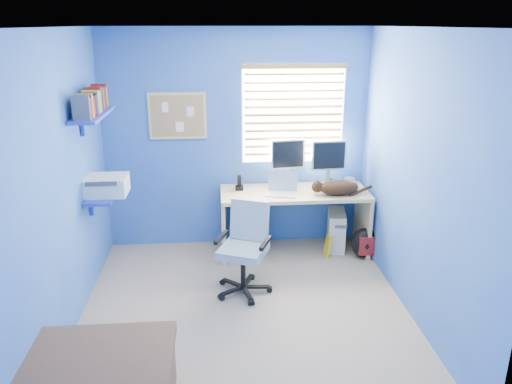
{
  "coord_description": "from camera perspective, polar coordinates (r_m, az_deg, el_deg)",
  "views": [
    {
      "loc": [
        -0.23,
        -3.99,
        2.53
      ],
      "look_at": [
        0.15,
        0.65,
        0.95
      ],
      "focal_mm": 35.0,
      "sensor_mm": 36.0,
      "label": 1
    }
  ],
  "objects": [
    {
      "name": "wall_left",
      "position": [
        4.38,
        -21.33,
        0.43
      ],
      "size": [
        0.01,
        3.2,
        2.5
      ],
      "primitive_type": "cube",
      "color": "blue",
      "rests_on": "ground"
    },
    {
      "name": "wall_shelves",
      "position": [
        4.99,
        -17.64,
        5.18
      ],
      "size": [
        0.42,
        0.9,
        1.05
      ],
      "color": "#253BB9",
      "rests_on": "ground"
    },
    {
      "name": "desk",
      "position": [
        5.73,
        4.34,
        -3.43
      ],
      "size": [
        1.65,
        0.65,
        0.74
      ],
      "primitive_type": "cube",
      "color": "#D6B579",
      "rests_on": "floor"
    },
    {
      "name": "phone",
      "position": [
        5.63,
        -1.92,
        1.12
      ],
      "size": [
        0.09,
        0.11,
        0.17
      ],
      "primitive_type": "cube",
      "rotation": [
        0.0,
        0.0,
        -0.03
      ],
      "color": "black",
      "rests_on": "desk"
    },
    {
      "name": "monitor_left",
      "position": [
        5.76,
        3.64,
        3.41
      ],
      "size": [
        0.41,
        0.18,
        0.54
      ],
      "primitive_type": "cube",
      "rotation": [
        0.0,
        0.0,
        0.15
      ],
      "color": "silver",
      "rests_on": "desk"
    },
    {
      "name": "drawer_boxes",
      "position": [
        5.84,
        -0.53,
        -4.02
      ],
      "size": [
        0.35,
        0.28,
        0.54
      ],
      "primitive_type": "cube",
      "color": "tan",
      "rests_on": "floor"
    },
    {
      "name": "mug",
      "position": [
        5.86,
        8.29,
        1.27
      ],
      "size": [
        0.1,
        0.09,
        0.1
      ],
      "primitive_type": "imported",
      "color": "#29575A",
      "rests_on": "desk"
    },
    {
      "name": "cd_spindle",
      "position": [
        5.96,
        10.64,
        1.29
      ],
      "size": [
        0.13,
        0.13,
        0.07
      ],
      "primitive_type": "cylinder",
      "color": "silver",
      "rests_on": "desk"
    },
    {
      "name": "ceiling",
      "position": [
        3.99,
        -1.46,
        18.33
      ],
      "size": [
        3.0,
        3.2,
        0.0
      ],
      "primitive_type": "cube",
      "color": "white",
      "rests_on": "wall_back"
    },
    {
      "name": "window_blinds",
      "position": [
        5.71,
        4.31,
        8.82
      ],
      "size": [
        1.15,
        0.05,
        1.1
      ],
      "color": "white",
      "rests_on": "ground"
    },
    {
      "name": "laptop",
      "position": [
        5.46,
        2.95,
        0.83
      ],
      "size": [
        0.38,
        0.33,
        0.22
      ],
      "primitive_type": "cube",
      "rotation": [
        0.0,
        0.0,
        -0.25
      ],
      "color": "silver",
      "rests_on": "desk"
    },
    {
      "name": "office_chair",
      "position": [
        4.93,
        -1.31,
        -7.72
      ],
      "size": [
        0.67,
        0.67,
        0.89
      ],
      "color": "black",
      "rests_on": "floor"
    },
    {
      "name": "floor",
      "position": [
        4.73,
        -1.21,
        -13.6
      ],
      "size": [
        3.0,
        3.2,
        0.0
      ],
      "primitive_type": "cube",
      "color": "tan",
      "rests_on": "ground"
    },
    {
      "name": "tower_pc",
      "position": [
        5.95,
        9.14,
        -4.28
      ],
      "size": [
        0.26,
        0.47,
        0.45
      ],
      "primitive_type": "cube",
      "rotation": [
        0.0,
        0.0,
        -0.17
      ],
      "color": "beige",
      "rests_on": "floor"
    },
    {
      "name": "wall_right",
      "position": [
        4.53,
        17.99,
        1.41
      ],
      "size": [
        0.01,
        3.2,
        2.5
      ],
      "primitive_type": "cube",
      "color": "blue",
      "rests_on": "ground"
    },
    {
      "name": "monitor_right",
      "position": [
        5.76,
        8.26,
        3.25
      ],
      "size": [
        0.41,
        0.14,
        0.54
      ],
      "primitive_type": "cube",
      "rotation": [
        0.0,
        0.0,
        0.06
      ],
      "color": "silver",
      "rests_on": "desk"
    },
    {
      "name": "corkboard",
      "position": [
        5.67,
        -8.96,
        8.58
      ],
      "size": [
        0.64,
        0.02,
        0.52
      ],
      "color": "#D6B579",
      "rests_on": "ground"
    },
    {
      "name": "wall_back",
      "position": [
        5.74,
        -2.28,
        5.85
      ],
      "size": [
        3.0,
        0.01,
        2.5
      ],
      "primitive_type": "cube",
      "color": "blue",
      "rests_on": "ground"
    },
    {
      "name": "cat",
      "position": [
        5.53,
        9.41,
        0.49
      ],
      "size": [
        0.46,
        0.26,
        0.16
      ],
      "primitive_type": "ellipsoid",
      "rotation": [
        0.0,
        0.0,
        -0.05
      ],
      "color": "black",
      "rests_on": "desk"
    },
    {
      "name": "backpack",
      "position": [
        5.79,
        12.26,
        -5.69
      ],
      "size": [
        0.3,
        0.23,
        0.35
      ],
      "primitive_type": "ellipsoid",
      "rotation": [
        0.0,
        0.0,
        0.01
      ],
      "color": "black",
      "rests_on": "floor"
    },
    {
      "name": "yellow_book",
      "position": [
        5.78,
        8.19,
        -6.07
      ],
      "size": [
        0.03,
        0.17,
        0.24
      ],
      "primitive_type": "cube",
      "color": "yellow",
      "rests_on": "floor"
    },
    {
      "name": "wall_front",
      "position": [
        2.72,
        0.71,
        -9.33
      ],
      "size": [
        3.0,
        0.01,
        2.5
      ],
      "primitive_type": "cube",
      "color": "blue",
      "rests_on": "ground"
    }
  ]
}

